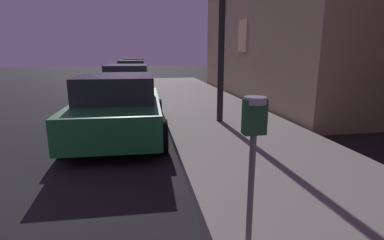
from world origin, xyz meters
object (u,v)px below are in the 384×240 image
(car_green, at_px, (118,107))
(car_yellow_cab, at_px, (132,71))
(parking_meter, at_px, (253,137))
(car_white, at_px, (128,82))
(car_blue, at_px, (134,67))

(car_green, distance_m, car_yellow_cab, 12.57)
(parking_meter, relative_size, car_green, 0.35)
(parking_meter, xyz_separation_m, car_white, (-1.45, 10.11, -0.51))
(car_blue, bearing_deg, car_white, -90.00)
(car_green, xyz_separation_m, car_white, (-0.00, 5.63, 0.00))
(car_white, bearing_deg, car_yellow_cab, 90.00)
(parking_meter, bearing_deg, car_blue, 93.62)
(car_blue, bearing_deg, parking_meter, -86.38)
(parking_meter, relative_size, car_blue, 0.33)
(parking_meter, xyz_separation_m, car_yellow_cab, (-1.45, 17.05, -0.50))
(car_green, height_order, car_yellow_cab, same)
(car_white, xyz_separation_m, car_blue, (-0.00, 12.80, -0.01))
(parking_meter, height_order, car_yellow_cab, parking_meter)
(car_white, xyz_separation_m, car_yellow_cab, (0.00, 6.94, 0.01))
(car_green, relative_size, car_blue, 0.95)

